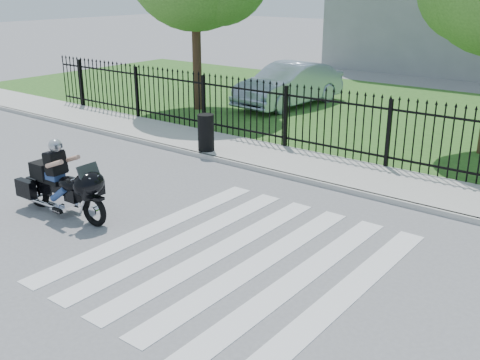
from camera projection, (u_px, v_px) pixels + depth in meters
The scene contains 9 objects.
ground at pixel (237, 258), 9.53m from camera, with size 120.00×120.00×0.00m, color slate.
crosswalk at pixel (237, 258), 9.53m from camera, with size 5.00×5.50×0.01m, color silver, non-canonical shape.
sidewalk at pixel (368, 179), 13.24m from camera, with size 40.00×2.00×0.12m, color #ADAAA3.
curb at pixel (348, 190), 12.49m from camera, with size 40.00×0.12×0.12m, color #ADAAA3.
grass_strip at pixel (462, 125), 18.47m from camera, with size 40.00×12.00×0.02m, color #29561D.
iron_fence at pixel (388, 135), 13.70m from camera, with size 26.00×0.04×1.80m.
motorcycle_rider at pixel (61, 184), 11.14m from camera, with size 2.42×0.75×1.60m.
parked_car at pixel (289, 85), 21.06m from camera, with size 1.68×4.82×1.59m, color #A2B2CC.
litter_bin at pixel (206, 133), 15.10m from camera, with size 0.44×0.44×0.99m, color black.
Camera 1 is at (5.28, -6.72, 4.42)m, focal length 42.00 mm.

